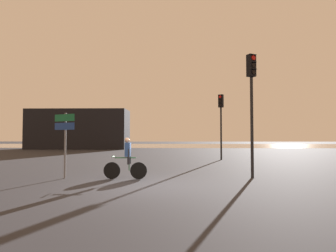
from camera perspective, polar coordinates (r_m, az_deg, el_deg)
The scene contains 7 objects.
ground_plane at distance 9.08m, azimuth -3.97°, elevation -12.90°, with size 120.00×120.00×0.00m, color #28282D.
water_strip at distance 42.72m, azimuth 0.20°, elevation -4.28°, with size 80.00×16.00×0.01m, color gray.
distant_building at distance 34.79m, azimuth -18.76°, elevation -0.68°, with size 12.14×4.00×4.89m, color black.
traffic_light_far_right at distance 18.69m, azimuth 11.45°, elevation 2.48°, with size 0.40×0.42×4.56m.
traffic_light_near_right at distance 11.21m, azimuth 17.74°, elevation 6.93°, with size 0.39×0.41×4.99m.
direction_sign_post at distance 11.20m, azimuth -21.56°, elevation -1.46°, with size 0.99×0.53×2.60m.
cyclist at distance 10.45m, azimuth -8.93°, elevation -6.90°, with size 1.71×0.46×1.62m.
Camera 1 is at (0.81, -8.88, 1.72)m, focal length 28.00 mm.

